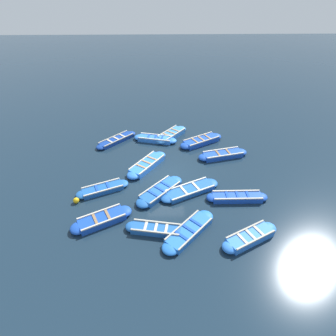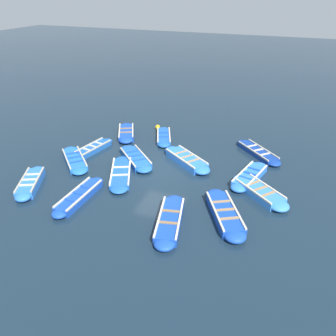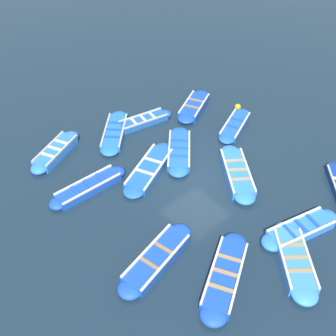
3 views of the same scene
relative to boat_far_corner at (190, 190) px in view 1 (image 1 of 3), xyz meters
name	(u,v)px [view 1 (image 1 of 3)]	position (x,y,z in m)	size (l,w,h in m)	color
ground_plane	(166,176)	(1.46, -1.65, -0.15)	(120.00, 120.00, 0.00)	#162838
boat_far_corner	(190,190)	(0.00, 0.00, 0.00)	(3.99, 2.55, 0.35)	#1E59AD
boat_outer_right	(237,197)	(-2.73, 0.76, 0.03)	(3.64, 0.81, 0.41)	#1947B7
boat_near_quay	(250,237)	(-2.63, 3.77, 0.05)	(3.31, 2.18, 0.45)	blue
boat_tucked	(147,165)	(2.73, -2.79, 0.05)	(2.98, 3.66, 0.45)	blue
boat_broadside	(103,189)	(5.39, -0.28, 0.00)	(3.32, 2.02, 0.35)	#1E59AD
boat_outer_left	(189,231)	(0.37, 3.25, 0.01)	(3.20, 3.29, 0.37)	blue
boat_inner_gap	(160,191)	(1.84, 0.05, 0.02)	(3.20, 3.33, 0.40)	#1E59AD
boat_mid_row	(201,141)	(-1.50, -6.03, 0.05)	(3.83, 2.71, 0.46)	#1947B7
boat_end_of_row	(102,219)	(4.97, 2.33, 0.04)	(3.41, 2.35, 0.43)	#1947B7
boat_bow_out	(223,155)	(-2.83, -3.95, 0.04)	(3.89, 1.72, 0.43)	#1947B7
boat_alongside	(156,229)	(2.06, 3.09, 0.01)	(3.34, 1.26, 0.37)	#1E59AD
boat_centre	(116,140)	(5.35, -6.48, 0.00)	(3.22, 3.26, 0.36)	navy
boat_drifting	(171,135)	(0.84, -7.21, 0.04)	(2.98, 3.32, 0.44)	#3884E0
boat_stern_in	(155,139)	(2.20, -6.51, 0.03)	(3.63, 1.65, 0.41)	blue
buoy_orange_near	(76,200)	(6.75, 0.75, 0.03)	(0.34, 0.34, 0.34)	#EAB214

